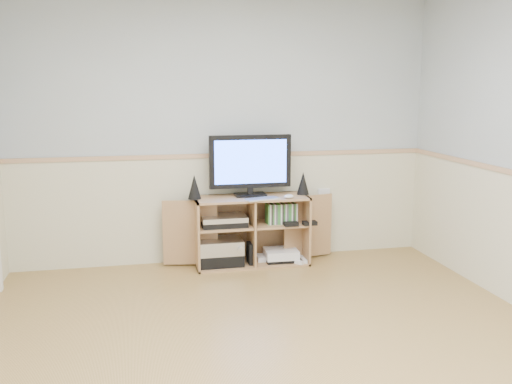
# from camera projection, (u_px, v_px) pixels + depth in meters

# --- Properties ---
(room) EXTENTS (4.04, 4.54, 2.54)m
(room) POSITION_uv_depth(u_px,v_px,m) (271.00, 166.00, 3.32)
(room) COLOR tan
(room) RESTS_ON ground
(media_cabinet) EXTENTS (1.65, 0.40, 0.65)m
(media_cabinet) POSITION_uv_depth(u_px,v_px,m) (250.00, 229.00, 5.41)
(media_cabinet) COLOR tan
(media_cabinet) RESTS_ON floor
(monitor) EXTENTS (0.77, 0.18, 0.57)m
(monitor) POSITION_uv_depth(u_px,v_px,m) (250.00, 163.00, 5.29)
(monitor) COLOR black
(monitor) RESTS_ON media_cabinet
(speaker_left) EXTENTS (0.12, 0.12, 0.22)m
(speaker_left) POSITION_uv_depth(u_px,v_px,m) (194.00, 187.00, 5.19)
(speaker_left) COLOR black
(speaker_left) RESTS_ON media_cabinet
(speaker_right) EXTENTS (0.12, 0.12, 0.22)m
(speaker_right) POSITION_uv_depth(u_px,v_px,m) (303.00, 183.00, 5.41)
(speaker_right) COLOR black
(speaker_right) RESTS_ON media_cabinet
(keyboard) EXTENTS (0.34, 0.20, 0.01)m
(keyboard) POSITION_uv_depth(u_px,v_px,m) (262.00, 199.00, 5.19)
(keyboard) COLOR white
(keyboard) RESTS_ON media_cabinet
(mouse) EXTENTS (0.11, 0.09, 0.04)m
(mouse) POSITION_uv_depth(u_px,v_px,m) (289.00, 196.00, 5.24)
(mouse) COLOR white
(mouse) RESTS_ON media_cabinet
(av_components) EXTENTS (0.51, 0.31, 0.47)m
(av_components) POSITION_uv_depth(u_px,v_px,m) (222.00, 243.00, 5.33)
(av_components) COLOR black
(av_components) RESTS_ON media_cabinet
(game_consoles) EXTENTS (0.45, 0.30, 0.11)m
(game_consoles) POSITION_uv_depth(u_px,v_px,m) (280.00, 255.00, 5.46)
(game_consoles) COLOR white
(game_consoles) RESTS_ON media_cabinet
(game_cases) EXTENTS (0.28, 0.13, 0.19)m
(game_cases) POSITION_uv_depth(u_px,v_px,m) (281.00, 213.00, 5.38)
(game_cases) COLOR #3F8C3F
(game_cases) RESTS_ON media_cabinet
(wall_outlet) EXTENTS (0.12, 0.03, 0.12)m
(wall_outlet) POSITION_uv_depth(u_px,v_px,m) (324.00, 195.00, 5.68)
(wall_outlet) COLOR white
(wall_outlet) RESTS_ON wall_back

